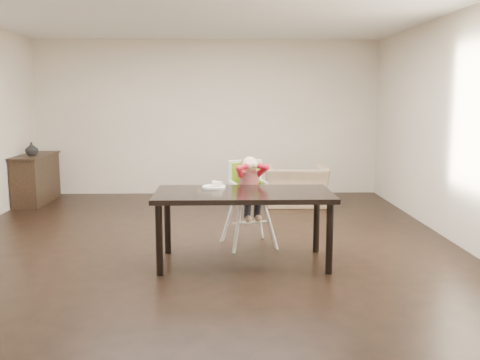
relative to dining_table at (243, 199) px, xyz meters
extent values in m
plane|color=black|center=(-0.48, 0.63, -0.67)|extent=(7.00, 7.00, 0.00)
cube|color=beige|center=(-0.48, 4.13, 0.68)|extent=(6.00, 0.02, 2.70)
cube|color=beige|center=(-0.48, -2.87, 0.68)|extent=(6.00, 0.02, 2.70)
cube|color=beige|center=(2.52, 0.63, 0.68)|extent=(0.02, 7.00, 2.70)
cube|color=white|center=(-0.48, 0.63, 2.03)|extent=(6.00, 7.00, 0.02)
cube|color=black|center=(0.00, 0.00, 0.05)|extent=(1.80, 0.90, 0.05)
cylinder|color=black|center=(-0.82, -0.37, -0.32)|extent=(0.07, 0.07, 0.70)
cylinder|color=black|center=(0.82, -0.37, -0.32)|extent=(0.07, 0.07, 0.70)
cylinder|color=black|center=(-0.82, 0.37, -0.32)|extent=(0.07, 0.07, 0.70)
cylinder|color=black|center=(0.82, 0.37, -0.32)|extent=(0.07, 0.07, 0.70)
cylinder|color=white|center=(-0.05, 0.42, -0.40)|extent=(0.05, 0.05, 0.55)
cylinder|color=white|center=(0.33, 0.52, -0.40)|extent=(0.05, 0.05, 0.55)
cylinder|color=white|center=(-0.16, 0.80, -0.40)|extent=(0.05, 0.05, 0.55)
cylinder|color=white|center=(0.22, 0.90, -0.40)|extent=(0.05, 0.05, 0.55)
cube|color=white|center=(0.09, 0.66, -0.12)|extent=(0.47, 0.44, 0.05)
cube|color=#7EB917|center=(0.09, 0.66, -0.09)|extent=(0.38, 0.37, 0.03)
cube|color=white|center=(0.05, 0.81, 0.11)|extent=(0.39, 0.15, 0.41)
cube|color=#7EB917|center=(0.05, 0.78, 0.10)|extent=(0.33, 0.11, 0.37)
cube|color=black|center=(0.01, 0.69, 0.10)|extent=(0.07, 0.18, 0.02)
cube|color=black|center=(0.13, 0.73, 0.10)|extent=(0.07, 0.18, 0.02)
cylinder|color=#A71314|center=(0.09, 0.66, 0.06)|extent=(0.28, 0.28, 0.27)
sphere|color=beige|center=(0.09, 0.64, 0.28)|extent=(0.22, 0.22, 0.18)
ellipsoid|color=brown|center=(0.08, 0.67, 0.30)|extent=(0.22, 0.21, 0.14)
sphere|color=beige|center=(0.08, 0.54, 0.28)|extent=(0.10, 0.10, 0.08)
sphere|color=beige|center=(0.15, 0.56, 0.28)|extent=(0.10, 0.10, 0.08)
cylinder|color=white|center=(-0.30, 0.22, 0.09)|extent=(0.25, 0.25, 0.02)
torus|color=white|center=(-0.30, 0.22, 0.10)|extent=(0.25, 0.25, 0.01)
imported|color=tan|center=(0.94, 2.99, -0.25)|extent=(1.00, 0.67, 0.85)
cube|color=black|center=(-3.26, 3.33, -0.29)|extent=(0.40, 1.20, 0.76)
cube|color=black|center=(-3.26, 3.33, 0.10)|extent=(0.44, 1.26, 0.03)
imported|color=#99999E|center=(-3.26, 3.20, 0.22)|extent=(0.25, 0.26, 0.20)
camera|label=1|loc=(-0.19, -5.35, 1.02)|focal=40.00mm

